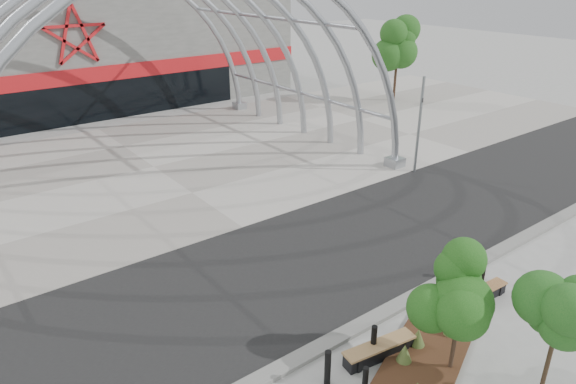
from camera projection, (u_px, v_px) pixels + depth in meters
ground at (369, 315)px, 15.26m from camera, size 140.00×140.00×0.00m
road at (297, 265)px, 17.81m from camera, size 140.00×7.00×0.02m
forecourt at (154, 167)px, 26.56m from camera, size 60.00×17.00×0.04m
kerb at (375, 317)px, 15.05m from camera, size 60.00×0.50×0.12m
arena_building at (48, 49)px, 38.07m from camera, size 34.00×15.24×8.00m
vault_canopy at (154, 167)px, 26.56m from camera, size 20.80×15.80×20.36m
planting_bed at (426, 351)px, 13.59m from camera, size 6.05×3.86×0.61m
signal_pole at (419, 124)px, 25.00m from camera, size 0.15×0.68×4.81m
street_tree_0 at (463, 290)px, 12.20m from camera, size 1.48×1.48×3.39m
street_tree_1 at (560, 315)px, 11.55m from camera, size 1.34×1.34×3.18m
bench_0 at (379, 351)px, 13.50m from camera, size 2.16×0.77×0.44m
bench_1 at (482, 295)px, 15.87m from camera, size 1.91×0.53×0.40m
bollard_0 at (365, 382)px, 12.16m from camera, size 0.14×0.14×0.89m
bollard_1 at (328, 368)px, 12.52m from camera, size 0.16×0.16×1.01m
bollard_2 at (374, 342)px, 13.43m from camera, size 0.16×0.16×0.98m
bollard_3 at (482, 277)px, 16.14m from camera, size 0.18×0.18×1.10m
bollard_4 at (479, 263)px, 16.84m from camera, size 0.18×0.18×1.13m
bg_tree_1 at (398, 44)px, 38.34m from camera, size 2.70×2.70×5.91m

